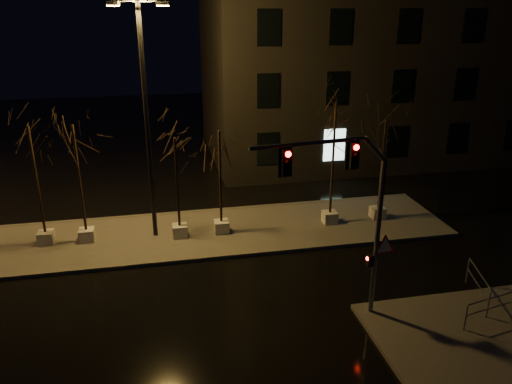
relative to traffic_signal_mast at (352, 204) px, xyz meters
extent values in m
plane|color=black|center=(-3.50, 1.63, -4.22)|extent=(90.00, 90.00, 0.00)
cube|color=#494641|center=(-3.50, 7.63, -4.14)|extent=(22.00, 5.00, 0.15)
cube|color=#494641|center=(4.00, -1.87, -4.14)|extent=(7.00, 5.00, 0.15)
cube|color=black|center=(10.50, 19.63, 3.28)|extent=(25.00, 12.00, 15.00)
cube|color=beige|center=(-10.78, 7.83, -3.79)|extent=(0.65, 0.65, 0.55)
cylinder|color=black|center=(-10.78, 7.83, -1.18)|extent=(0.11, 0.11, 4.68)
cube|color=beige|center=(-9.06, 7.72, -3.79)|extent=(0.65, 0.65, 0.55)
cylinder|color=black|center=(-9.06, 7.72, -1.18)|extent=(0.11, 0.11, 4.68)
cube|color=beige|center=(-5.00, 7.35, -3.79)|extent=(0.65, 0.65, 0.55)
cylinder|color=black|center=(-5.00, 7.35, -1.50)|extent=(0.11, 0.11, 4.03)
cube|color=beige|center=(-3.11, 7.41, -3.79)|extent=(0.65, 0.65, 0.55)
cylinder|color=black|center=(-3.11, 7.41, -1.41)|extent=(0.11, 0.11, 4.21)
cube|color=beige|center=(2.10, 7.41, -3.79)|extent=(0.65, 0.65, 0.55)
cylinder|color=black|center=(2.10, 7.41, -0.90)|extent=(0.11, 0.11, 5.24)
cube|color=beige|center=(4.59, 7.47, -3.79)|extent=(0.65, 0.65, 0.55)
cylinder|color=black|center=(4.59, 7.47, -1.36)|extent=(0.11, 0.11, 4.31)
cylinder|color=#55575D|center=(1.00, 0.13, -1.38)|extent=(0.16, 0.16, 5.38)
cylinder|color=#55575D|center=(-1.53, -0.20, 2.06)|extent=(3.57, 0.59, 0.13)
cube|color=black|center=(-0.07, -0.01, 1.57)|extent=(0.29, 0.23, 0.81)
cube|color=black|center=(-2.20, -0.28, 1.57)|extent=(0.29, 0.23, 0.81)
cube|color=black|center=(0.80, 0.11, -2.10)|extent=(0.22, 0.19, 0.40)
cone|color=red|center=(1.27, 0.12, -1.65)|extent=(0.93, 0.15, 0.93)
sphere|color=#FF0C07|center=(1.00, 0.13, 1.84)|extent=(0.16, 0.16, 0.16)
cylinder|color=black|center=(-6.09, 7.71, 0.91)|extent=(0.20, 0.20, 9.95)
cylinder|color=black|center=(-6.09, 7.71, 5.88)|extent=(2.11, 0.78, 0.10)
cube|color=orange|center=(-7.03, 8.03, 5.73)|extent=(0.56, 0.42, 0.20)
cube|color=orange|center=(-5.14, 7.40, 5.73)|extent=(0.56, 0.42, 0.20)
cylinder|color=#55575D|center=(3.50, -1.47, -3.63)|extent=(0.05, 0.05, 0.88)
cylinder|color=#55575D|center=(4.56, -1.25, -3.14)|extent=(2.12, 0.47, 0.04)
cylinder|color=#55575D|center=(4.56, -1.25, -3.53)|extent=(2.12, 0.47, 0.04)
cylinder|color=#55575D|center=(4.64, -1.00, -3.57)|extent=(0.05, 0.05, 0.99)
cylinder|color=#55575D|center=(5.25, 1.11, -3.57)|extent=(0.05, 0.05, 0.99)
cylinder|color=#55575D|center=(4.95, 0.06, -3.03)|extent=(0.65, 2.12, 0.04)
cylinder|color=#55575D|center=(4.95, 0.06, -3.46)|extent=(0.65, 2.12, 0.04)
camera|label=1|loc=(-5.76, -13.28, 5.76)|focal=35.00mm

